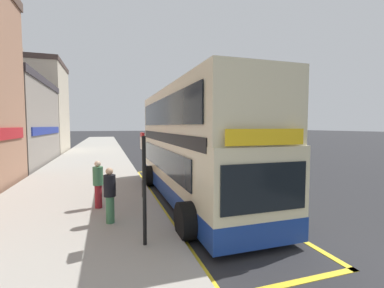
% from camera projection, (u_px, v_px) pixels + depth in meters
% --- Properties ---
extents(ground_plane, '(260.00, 260.00, 0.00)m').
position_uv_depth(ground_plane, '(153.00, 149.00, 34.42)').
color(ground_plane, '#28282B').
extents(pavement_near, '(6.00, 76.00, 0.14)m').
position_uv_depth(pavement_near, '(96.00, 150.00, 32.26)').
color(pavement_near, '#A39E93').
rests_on(pavement_near, ground).
extents(double_decker_bus, '(3.18, 10.29, 4.40)m').
position_uv_depth(double_decker_bus, '(193.00, 148.00, 10.63)').
color(double_decker_bus, beige).
rests_on(double_decker_bus, ground).
extents(bus_bay_markings, '(3.10, 13.17, 0.01)m').
position_uv_depth(bus_bay_markings, '(190.00, 196.00, 11.14)').
color(bus_bay_markings, yellow).
rests_on(bus_bay_markings, ground).
extents(bus_stop_sign, '(0.09, 0.51, 2.66)m').
position_uv_depth(bus_stop_sign, '(144.00, 179.00, 6.24)').
color(bus_stop_sign, black).
rests_on(bus_stop_sign, pavement_near).
extents(terrace_mid, '(7.63, 7.89, 10.85)m').
position_uv_depth(terrace_mid, '(27.00, 107.00, 28.65)').
color(terrace_mid, beige).
rests_on(terrace_mid, ground).
extents(parked_car_maroon_ahead, '(2.09, 4.20, 1.62)m').
position_uv_depth(parked_car_maroon_ahead, '(240.00, 152.00, 21.59)').
color(parked_car_maroon_ahead, maroon).
rests_on(parked_car_maroon_ahead, ground).
extents(parked_car_black_far, '(2.09, 4.20, 1.62)m').
position_uv_depth(parked_car_black_far, '(171.00, 142.00, 36.34)').
color(parked_car_black_far, black).
rests_on(parked_car_black_far, ground).
extents(parked_car_white_distant, '(2.09, 4.20, 1.62)m').
position_uv_depth(parked_car_white_distant, '(158.00, 138.00, 45.79)').
color(parked_car_white_distant, silver).
rests_on(parked_car_white_distant, ground).
extents(pedestrian_waiting_near_sign, '(0.34, 0.34, 1.62)m').
position_uv_depth(pedestrian_waiting_near_sign, '(110.00, 193.00, 7.62)').
color(pedestrian_waiting_near_sign, '#3F724C').
rests_on(pedestrian_waiting_near_sign, pavement_near).
extents(pedestrian_further_back, '(0.34, 0.34, 1.63)m').
position_uv_depth(pedestrian_further_back, '(98.00, 182.00, 9.04)').
color(pedestrian_further_back, maroon).
rests_on(pedestrian_further_back, pavement_near).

